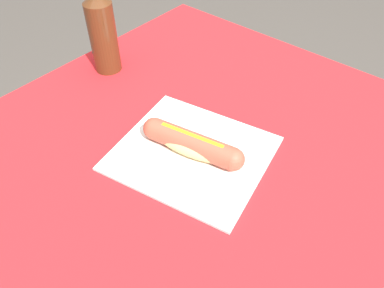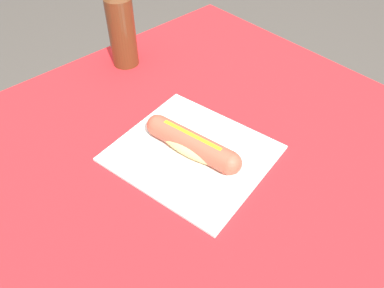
# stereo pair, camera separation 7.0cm
# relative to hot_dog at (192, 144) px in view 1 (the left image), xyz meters

# --- Properties ---
(dining_table) EXTENTS (1.08, 0.94, 0.76)m
(dining_table) POSITION_rel_hot_dog_xyz_m (-0.06, -0.05, -0.17)
(dining_table) COLOR brown
(dining_table) RESTS_ON ground
(paper_wrapper) EXTENTS (0.35, 0.32, 0.01)m
(paper_wrapper) POSITION_rel_hot_dog_xyz_m (0.00, 0.00, -0.03)
(paper_wrapper) COLOR silver
(paper_wrapper) RESTS_ON dining_table
(hot_dog) EXTENTS (0.23, 0.09, 0.05)m
(hot_dog) POSITION_rel_hot_dog_xyz_m (0.00, 0.00, 0.00)
(hot_dog) COLOR #E5BC75
(hot_dog) RESTS_ON paper_wrapper
(soda_bottle) EXTENTS (0.07, 0.07, 0.25)m
(soda_bottle) POSITION_rel_hot_dog_xyz_m (0.38, -0.10, 0.08)
(soda_bottle) COLOR #4C2814
(soda_bottle) RESTS_ON dining_table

